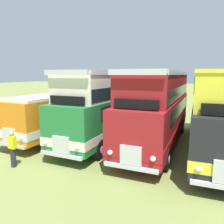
{
  "coord_description": "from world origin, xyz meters",
  "views": [
    {
      "loc": [
        2.77,
        -13.12,
        4.29
      ],
      "look_at": [
        -3.33,
        0.68,
        1.72
      ],
      "focal_mm": 35.17,
      "sensor_mm": 36.0,
      "label": 1
    }
  ],
  "objects_px": {
    "bus_fourth_in_row": "(217,108)",
    "bus_second_in_row": "(109,104)",
    "bus_third_in_row": "(158,107)",
    "marshal_person": "(13,149)",
    "bus_first_in_row": "(71,109)"
  },
  "relations": [
    {
      "from": "bus_fourth_in_row",
      "to": "marshal_person",
      "type": "bearing_deg",
      "value": -143.92
    },
    {
      "from": "bus_first_in_row",
      "to": "marshal_person",
      "type": "height_order",
      "value": "bus_first_in_row"
    },
    {
      "from": "bus_first_in_row",
      "to": "bus_fourth_in_row",
      "type": "relative_size",
      "value": 0.98
    },
    {
      "from": "bus_fourth_in_row",
      "to": "bus_second_in_row",
      "type": "bearing_deg",
      "value": -178.72
    },
    {
      "from": "bus_third_in_row",
      "to": "marshal_person",
      "type": "relative_size",
      "value": 6.17
    },
    {
      "from": "bus_first_in_row",
      "to": "bus_second_in_row",
      "type": "relative_size",
      "value": 1.05
    },
    {
      "from": "bus_second_in_row",
      "to": "bus_third_in_row",
      "type": "bearing_deg",
      "value": 1.45
    },
    {
      "from": "bus_second_in_row",
      "to": "bus_fourth_in_row",
      "type": "xyz_separation_m",
      "value": [
        6.55,
        0.15,
        0.12
      ]
    },
    {
      "from": "bus_first_in_row",
      "to": "marshal_person",
      "type": "relative_size",
      "value": 6.39
    },
    {
      "from": "bus_fourth_in_row",
      "to": "marshal_person",
      "type": "height_order",
      "value": "bus_fourth_in_row"
    },
    {
      "from": "bus_first_in_row",
      "to": "bus_fourth_in_row",
      "type": "xyz_separation_m",
      "value": [
        9.82,
        -0.14,
        0.72
      ]
    },
    {
      "from": "marshal_person",
      "to": "bus_third_in_row",
      "type": "bearing_deg",
      "value": 49.16
    },
    {
      "from": "bus_first_in_row",
      "to": "bus_third_in_row",
      "type": "xyz_separation_m",
      "value": [
        6.55,
        -0.21,
        0.6
      ]
    },
    {
      "from": "bus_second_in_row",
      "to": "marshal_person",
      "type": "bearing_deg",
      "value": -109.12
    },
    {
      "from": "bus_third_in_row",
      "to": "marshal_person",
      "type": "height_order",
      "value": "bus_third_in_row"
    }
  ]
}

